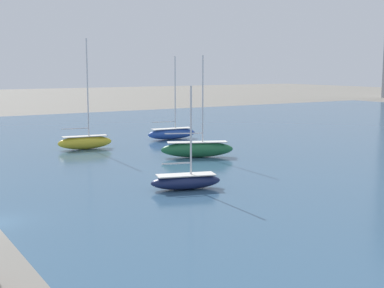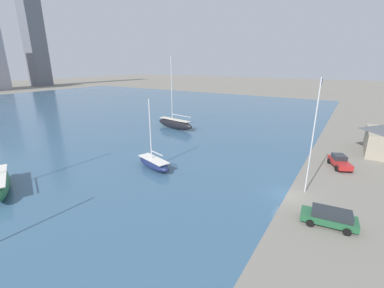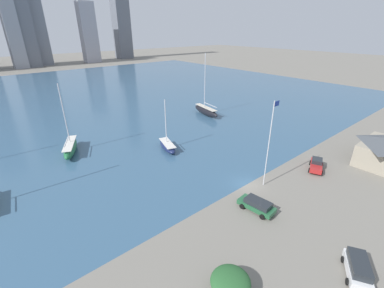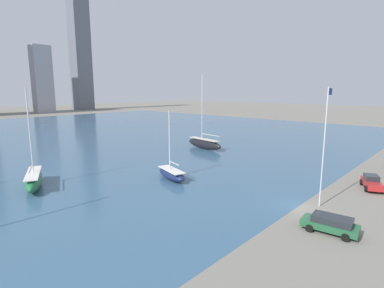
% 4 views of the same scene
% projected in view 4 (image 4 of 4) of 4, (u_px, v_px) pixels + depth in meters
% --- Properties ---
extents(ground_plane, '(500.00, 500.00, 0.00)m').
position_uv_depth(ground_plane, '(298.00, 207.00, 33.03)').
color(ground_plane, gray).
extents(harbor_water, '(180.00, 140.00, 0.00)m').
position_uv_depth(harbor_water, '(42.00, 139.00, 79.53)').
color(harbor_water, '#385B7A').
rests_on(harbor_water, ground_plane).
extents(flag_pole, '(1.24, 0.14, 13.08)m').
position_uv_depth(flag_pole, '(324.00, 144.00, 32.07)').
color(flag_pole, silver).
rests_on(flag_pole, ground_plane).
extents(sailboat_navy, '(3.97, 7.12, 9.85)m').
position_uv_depth(sailboat_navy, '(172.00, 174.00, 43.27)').
color(sailboat_navy, '#19234C').
rests_on(sailboat_navy, harbor_water).
extents(sailboat_black, '(3.49, 10.64, 16.03)m').
position_uv_depth(sailboat_black, '(204.00, 143.00, 65.69)').
color(sailboat_black, black).
rests_on(sailboat_black, harbor_water).
extents(sailboat_green, '(5.63, 9.35, 13.04)m').
position_uv_depth(sailboat_green, '(34.00, 179.00, 39.45)').
color(sailboat_green, '#236B3D').
rests_on(sailboat_green, harbor_water).
extents(parked_wagon_green, '(2.67, 4.97, 1.56)m').
position_uv_depth(parked_wagon_green, '(331.00, 224.00, 27.00)').
color(parked_wagon_green, '#235B38').
rests_on(parked_wagon_green, ground_plane).
extents(parked_pickup_red, '(5.00, 3.55, 1.77)m').
position_uv_depth(parked_pickup_red, '(372.00, 182.00, 39.00)').
color(parked_pickup_red, '#B22323').
rests_on(parked_pickup_red, ground_plane).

